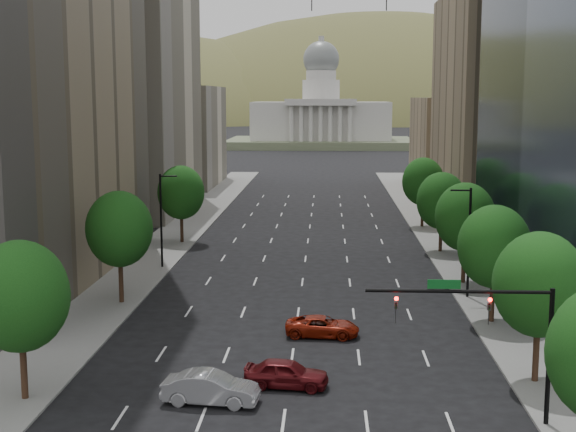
% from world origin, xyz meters
% --- Properties ---
extents(sidewalk_left, '(6.00, 200.00, 0.15)m').
position_xyz_m(sidewalk_left, '(-15.50, 60.00, 0.07)').
color(sidewalk_left, slate).
rests_on(sidewalk_left, ground).
extents(sidewalk_right, '(6.00, 200.00, 0.15)m').
position_xyz_m(sidewalk_right, '(15.50, 60.00, 0.07)').
color(sidewalk_right, slate).
rests_on(sidewalk_right, ground).
extents(midrise_cream_left, '(14.00, 30.00, 35.00)m').
position_xyz_m(midrise_cream_left, '(-25.00, 103.00, 17.50)').
color(midrise_cream_left, beige).
rests_on(midrise_cream_left, ground).
extents(filler_left, '(14.00, 26.00, 18.00)m').
position_xyz_m(filler_left, '(-25.00, 136.00, 9.00)').
color(filler_left, beige).
rests_on(filler_left, ground).
extents(parking_tan_right, '(14.00, 30.00, 30.00)m').
position_xyz_m(parking_tan_right, '(25.00, 100.00, 15.00)').
color(parking_tan_right, '#8C7759').
rests_on(parking_tan_right, ground).
extents(filler_right, '(14.00, 26.00, 16.00)m').
position_xyz_m(filler_right, '(25.00, 133.00, 8.00)').
color(filler_right, '#8C7759').
rests_on(filler_right, ground).
extents(tree_right_1, '(5.20, 5.20, 8.75)m').
position_xyz_m(tree_right_1, '(14.00, 36.00, 5.75)').
color(tree_right_1, '#382316').
rests_on(tree_right_1, ground).
extents(tree_right_2, '(5.20, 5.20, 8.61)m').
position_xyz_m(tree_right_2, '(14.00, 48.00, 5.60)').
color(tree_right_2, '#382316').
rests_on(tree_right_2, ground).
extents(tree_right_3, '(5.20, 5.20, 8.89)m').
position_xyz_m(tree_right_3, '(14.00, 60.00, 5.89)').
color(tree_right_3, '#382316').
rests_on(tree_right_3, ground).
extents(tree_right_4, '(5.20, 5.20, 8.46)m').
position_xyz_m(tree_right_4, '(14.00, 74.00, 5.46)').
color(tree_right_4, '#382316').
rests_on(tree_right_4, ground).
extents(tree_right_5, '(5.20, 5.20, 8.75)m').
position_xyz_m(tree_right_5, '(14.00, 90.00, 5.75)').
color(tree_right_5, '#382316').
rests_on(tree_right_5, ground).
extents(tree_left_0, '(5.20, 5.20, 8.75)m').
position_xyz_m(tree_left_0, '(-14.00, 32.00, 5.75)').
color(tree_left_0, '#382316').
rests_on(tree_left_0, ground).
extents(tree_left_1, '(5.20, 5.20, 8.97)m').
position_xyz_m(tree_left_1, '(-14.00, 52.00, 5.96)').
color(tree_left_1, '#382316').
rests_on(tree_left_1, ground).
extents(tree_left_2, '(5.20, 5.20, 8.68)m').
position_xyz_m(tree_left_2, '(-14.00, 78.00, 5.68)').
color(tree_left_2, '#382316').
rests_on(tree_left_2, ground).
extents(streetlight_rn, '(1.70, 0.20, 9.00)m').
position_xyz_m(streetlight_rn, '(13.44, 55.00, 4.84)').
color(streetlight_rn, black).
rests_on(streetlight_rn, ground).
extents(streetlight_ln, '(1.70, 0.20, 9.00)m').
position_xyz_m(streetlight_ln, '(-13.44, 65.00, 4.84)').
color(streetlight_ln, black).
rests_on(streetlight_ln, ground).
extents(traffic_signal, '(9.12, 0.40, 7.38)m').
position_xyz_m(traffic_signal, '(10.53, 30.00, 5.17)').
color(traffic_signal, black).
rests_on(traffic_signal, ground).
extents(capitol, '(60.00, 40.00, 35.20)m').
position_xyz_m(capitol, '(0.00, 249.71, 8.58)').
color(capitol, '#596647').
rests_on(capitol, ground).
extents(foothills, '(720.00, 413.00, 263.00)m').
position_xyz_m(foothills, '(34.67, 599.39, -37.78)').
color(foothills, olive).
rests_on(foothills, ground).
extents(car_maroon, '(4.94, 2.44, 1.62)m').
position_xyz_m(car_maroon, '(-0.11, 34.66, 0.81)').
color(car_maroon, '#540E11').
rests_on(car_maroon, ground).
extents(car_silver, '(5.31, 2.34, 1.69)m').
position_xyz_m(car_silver, '(-3.99, 32.11, 0.85)').
color(car_silver, '#9D9EA2').
rests_on(car_silver, ground).
extents(car_red_far, '(5.15, 2.63, 1.39)m').
position_xyz_m(car_red_far, '(1.86, 44.25, 0.70)').
color(car_red_far, maroon).
rests_on(car_red_far, ground).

